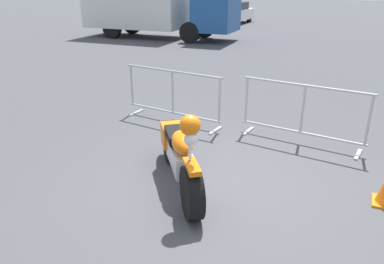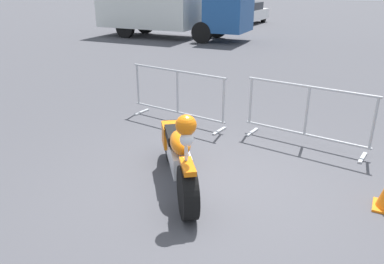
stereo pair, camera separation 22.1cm
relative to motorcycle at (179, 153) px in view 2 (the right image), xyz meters
name	(u,v)px [view 2 (the right image)]	position (x,y,z in m)	size (l,w,h in m)	color
ground_plane	(220,186)	(0.55, 0.21, -0.49)	(120.00, 120.00, 0.00)	#424247
motorcycle	(179,153)	(0.00, 0.00, 0.00)	(1.51, 1.91, 1.28)	black
crowd_barrier_near	(178,96)	(-1.27, 2.20, 0.07)	(2.20, 0.68, 1.07)	#9EA0A5
crowd_barrier_far	(306,115)	(1.27, 2.20, 0.07)	(2.20, 0.68, 1.07)	#9EA0A5
box_truck	(164,4)	(-7.97, 12.68, 1.15)	(7.80, 2.62, 2.98)	silver
parked_car_green	(183,10)	(-11.77, 21.56, 0.21)	(1.67, 4.05, 1.37)	#236B38
parked_car_maroon	(216,11)	(-9.14, 21.55, 0.21)	(1.68, 4.06, 1.37)	maroon
parked_car_white	(248,13)	(-6.50, 20.91, 0.22)	(1.70, 4.10, 1.39)	white
pedestrian	(228,14)	(-6.34, 17.06, 0.43)	(0.48, 0.48, 1.69)	#262838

